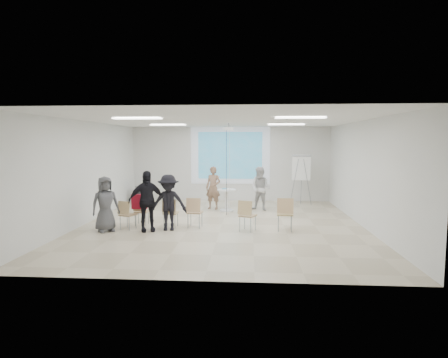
# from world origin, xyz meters

# --- Properties ---
(floor) EXTENTS (8.00, 9.00, 0.10)m
(floor) POSITION_xyz_m (0.00, 0.00, -0.05)
(floor) COLOR beige
(floor) RESTS_ON ground
(ceiling) EXTENTS (8.00, 9.00, 0.10)m
(ceiling) POSITION_xyz_m (0.00, 0.00, 3.05)
(ceiling) COLOR white
(ceiling) RESTS_ON wall_back
(wall_back) EXTENTS (8.00, 0.10, 3.00)m
(wall_back) POSITION_xyz_m (0.00, 4.55, 1.50)
(wall_back) COLOR silver
(wall_back) RESTS_ON floor
(wall_left) EXTENTS (0.10, 9.00, 3.00)m
(wall_left) POSITION_xyz_m (-4.05, 0.00, 1.50)
(wall_left) COLOR silver
(wall_left) RESTS_ON floor
(wall_right) EXTENTS (0.10, 9.00, 3.00)m
(wall_right) POSITION_xyz_m (4.05, 0.00, 1.50)
(wall_right) COLOR silver
(wall_right) RESTS_ON floor
(projection_halo) EXTENTS (3.20, 0.01, 2.30)m
(projection_halo) POSITION_xyz_m (0.00, 4.49, 1.85)
(projection_halo) COLOR silver
(projection_halo) RESTS_ON wall_back
(projection_image) EXTENTS (2.60, 0.01, 1.90)m
(projection_image) POSITION_xyz_m (0.00, 4.47, 1.85)
(projection_image) COLOR teal
(projection_image) RESTS_ON wall_back
(pedestal_table) EXTENTS (0.72, 0.72, 0.79)m
(pedestal_table) POSITION_xyz_m (-0.00, 2.08, 0.44)
(pedestal_table) COLOR silver
(pedestal_table) RESTS_ON floor
(player_left) EXTENTS (0.73, 0.60, 1.74)m
(player_left) POSITION_xyz_m (-0.50, 2.49, 0.87)
(player_left) COLOR #94725B
(player_left) RESTS_ON floor
(player_right) EXTENTS (1.01, 0.92, 1.70)m
(player_right) POSITION_xyz_m (1.18, 2.32, 0.85)
(player_right) COLOR silver
(player_right) RESTS_ON floor
(controller_left) EXTENTS (0.08, 0.14, 0.04)m
(controller_left) POSITION_xyz_m (-0.32, 2.74, 1.14)
(controller_left) COLOR silver
(controller_left) RESTS_ON player_left
(controller_right) EXTENTS (0.08, 0.13, 0.04)m
(controller_right) POSITION_xyz_m (1.00, 2.57, 1.15)
(controller_right) COLOR white
(controller_right) RESTS_ON player_right
(chair_far_left) EXTENTS (0.49, 0.50, 0.80)m
(chair_far_left) POSITION_xyz_m (-2.56, -0.84, 0.47)
(chair_far_left) COLOR tan
(chair_far_left) RESTS_ON floor
(chair_left_mid) EXTENTS (0.37, 0.40, 0.79)m
(chair_left_mid) POSITION_xyz_m (-2.30, -0.33, 0.47)
(chair_left_mid) COLOR tan
(chair_left_mid) RESTS_ON floor
(chair_left_inner) EXTENTS (0.41, 0.43, 0.82)m
(chair_left_inner) POSITION_xyz_m (-1.41, -0.56, 0.49)
(chair_left_inner) COLOR tan
(chair_left_inner) RESTS_ON floor
(chair_center) EXTENTS (0.44, 0.47, 0.86)m
(chair_center) POSITION_xyz_m (-0.74, -0.51, 0.51)
(chair_center) COLOR tan
(chair_center) RESTS_ON floor
(chair_right_inner) EXTENTS (0.53, 0.55, 0.85)m
(chair_right_inner) POSITION_xyz_m (0.72, -0.86, 0.50)
(chair_right_inner) COLOR tan
(chair_right_inner) RESTS_ON floor
(chair_right_far) EXTENTS (0.46, 0.49, 0.92)m
(chair_right_far) POSITION_xyz_m (1.74, -0.75, 0.54)
(chair_right_far) COLOR tan
(chair_right_far) RESTS_ON floor
(red_jacket) EXTENTS (0.44, 0.10, 0.42)m
(red_jacket) POSITION_xyz_m (-2.30, -0.48, 0.72)
(red_jacket) COLOR maroon
(red_jacket) RESTS_ON chair_left_mid
(laptop) EXTENTS (0.31, 0.24, 0.02)m
(laptop) POSITION_xyz_m (-1.41, -0.47, 0.44)
(laptop) COLOR black
(laptop) RESTS_ON chair_left_inner
(audience_left) EXTENTS (1.26, 1.02, 1.87)m
(audience_left) POSITION_xyz_m (-1.96, -0.97, 0.94)
(audience_left) COLOR black
(audience_left) RESTS_ON floor
(audience_mid) EXTENTS (1.17, 0.73, 1.72)m
(audience_mid) POSITION_xyz_m (-1.39, -0.83, 0.86)
(audience_mid) COLOR black
(audience_mid) RESTS_ON floor
(audience_outer) EXTENTS (0.97, 0.92, 1.66)m
(audience_outer) POSITION_xyz_m (-3.05, -1.07, 0.83)
(audience_outer) COLOR #525357
(audience_outer) RESTS_ON floor
(flipchart_easel) EXTENTS (0.81, 0.63, 1.90)m
(flipchart_easel) POSITION_xyz_m (2.76, 3.67, 1.40)
(flipchart_easel) COLOR #93969B
(flipchart_easel) RESTS_ON floor
(av_cart) EXTENTS (0.52, 0.45, 0.69)m
(av_cart) POSITION_xyz_m (-3.53, 3.62, 0.32)
(av_cart) COLOR black
(av_cart) RESTS_ON floor
(ceiling_projector) EXTENTS (0.30, 0.25, 3.00)m
(ceiling_projector) POSITION_xyz_m (0.10, 1.49, 2.69)
(ceiling_projector) COLOR white
(ceiling_projector) RESTS_ON ceiling
(fluor_panel_nw) EXTENTS (1.20, 0.30, 0.02)m
(fluor_panel_nw) POSITION_xyz_m (-2.00, 2.00, 2.97)
(fluor_panel_nw) COLOR white
(fluor_panel_nw) RESTS_ON ceiling
(fluor_panel_ne) EXTENTS (1.20, 0.30, 0.02)m
(fluor_panel_ne) POSITION_xyz_m (2.00, 2.00, 2.97)
(fluor_panel_ne) COLOR white
(fluor_panel_ne) RESTS_ON ceiling
(fluor_panel_sw) EXTENTS (1.20, 0.30, 0.02)m
(fluor_panel_sw) POSITION_xyz_m (-2.00, -1.50, 2.97)
(fluor_panel_sw) COLOR white
(fluor_panel_sw) RESTS_ON ceiling
(fluor_panel_se) EXTENTS (1.20, 0.30, 0.02)m
(fluor_panel_se) POSITION_xyz_m (2.00, -1.50, 2.97)
(fluor_panel_se) COLOR white
(fluor_panel_se) RESTS_ON ceiling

